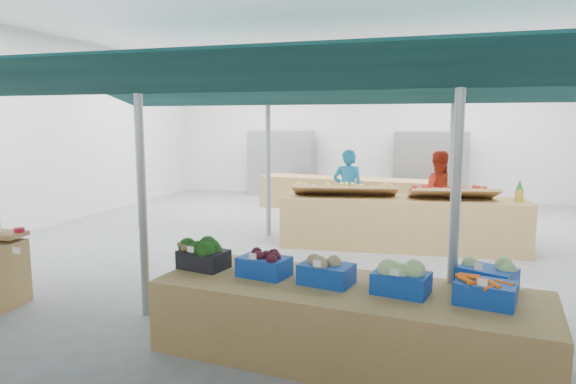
% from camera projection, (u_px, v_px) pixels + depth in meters
% --- Properties ---
extents(floor, '(13.00, 13.00, 0.00)m').
position_uv_depth(floor, '(310.00, 245.00, 9.71)').
color(floor, slate).
rests_on(floor, ground).
extents(hall, '(13.00, 13.00, 13.00)m').
position_uv_depth(hall, '(328.00, 105.00, 10.71)').
color(hall, silver).
rests_on(hall, ground).
extents(pole_grid, '(10.00, 4.60, 3.00)m').
position_uv_depth(pole_grid, '(330.00, 156.00, 7.59)').
color(pole_grid, gray).
rests_on(pole_grid, floor).
extents(awnings, '(9.50, 7.08, 0.30)m').
position_uv_depth(awnings, '(330.00, 89.00, 7.46)').
color(awnings, '#0A272D').
rests_on(awnings, pole_grid).
extents(back_shelving_left, '(2.00, 0.50, 2.00)m').
position_uv_depth(back_shelving_left, '(281.00, 164.00, 15.98)').
color(back_shelving_left, '#B23F33').
rests_on(back_shelving_left, floor).
extents(back_shelving_right, '(2.00, 0.50, 2.00)m').
position_uv_depth(back_shelving_right, '(430.00, 168.00, 14.68)').
color(back_shelving_right, '#B23F33').
rests_on(back_shelving_right, floor).
extents(veg_counter, '(3.86, 1.62, 0.73)m').
position_uv_depth(veg_counter, '(346.00, 322.00, 5.03)').
color(veg_counter, olive).
rests_on(veg_counter, floor).
extents(fruit_counter, '(4.44, 1.44, 0.93)m').
position_uv_depth(fruit_counter, '(401.00, 223.00, 9.42)').
color(fruit_counter, olive).
rests_on(fruit_counter, floor).
extents(far_counter, '(4.74, 1.39, 0.84)m').
position_uv_depth(far_counter, '(347.00, 194.00, 13.48)').
color(far_counter, olive).
rests_on(far_counter, floor).
extents(crate_stack, '(0.58, 0.48, 0.60)m').
position_uv_depth(crate_stack, '(464.00, 319.00, 5.29)').
color(crate_stack, '#0E3B9F').
rests_on(crate_stack, floor).
extents(vendor_left, '(0.67, 0.47, 1.74)m').
position_uv_depth(vendor_left, '(348.00, 191.00, 10.76)').
color(vendor_left, '#186C9D').
rests_on(vendor_left, floor).
extents(vendor_right, '(0.91, 0.74, 1.74)m').
position_uv_depth(vendor_right, '(437.00, 194.00, 10.23)').
color(vendor_right, '#A92814').
rests_on(vendor_right, floor).
extents(crate_broccoli, '(0.56, 0.45, 0.35)m').
position_uv_depth(crate_broccoli, '(204.00, 254.00, 5.57)').
color(crate_broccoli, black).
rests_on(crate_broccoli, veg_counter).
extents(crate_beets, '(0.56, 0.45, 0.29)m').
position_uv_depth(crate_beets, '(264.00, 263.00, 5.30)').
color(crate_beets, '#0E3B9F').
rests_on(crate_beets, veg_counter).
extents(crate_celeriac, '(0.56, 0.45, 0.31)m').
position_uv_depth(crate_celeriac, '(327.00, 270.00, 5.04)').
color(crate_celeriac, '#0E3B9F').
rests_on(crate_celeriac, veg_counter).
extents(crate_cabbage, '(0.56, 0.45, 0.35)m').
position_uv_depth(crate_cabbage, '(401.00, 277.00, 4.75)').
color(crate_cabbage, '#0E3B9F').
rests_on(crate_cabbage, veg_counter).
extents(crate_carrots, '(0.56, 0.45, 0.29)m').
position_uv_depth(crate_carrots, '(485.00, 292.00, 4.48)').
color(crate_carrots, '#0E3B9F').
rests_on(crate_carrots, veg_counter).
extents(sparrow, '(0.12, 0.09, 0.11)m').
position_uv_depth(sparrow, '(184.00, 247.00, 5.51)').
color(sparrow, brown).
rests_on(sparrow, crate_broccoli).
extents(pole_ribbon, '(0.12, 0.12, 0.28)m').
position_uv_depth(pole_ribbon, '(19.00, 232.00, 5.78)').
color(pole_ribbon, red).
rests_on(pole_ribbon, pole_grid).
extents(apple_heap_yellow, '(2.00, 1.04, 0.27)m').
position_uv_depth(apple_heap_yellow, '(345.00, 188.00, 9.44)').
color(apple_heap_yellow, '#997247').
rests_on(apple_heap_yellow, fruit_counter).
extents(apple_heap_red, '(1.60, 0.97, 0.27)m').
position_uv_depth(apple_heap_red, '(453.00, 191.00, 9.06)').
color(apple_heap_red, '#997247').
rests_on(apple_heap_red, fruit_counter).
extents(pineapple, '(0.14, 0.14, 0.39)m').
position_uv_depth(pineapple, '(519.00, 192.00, 8.84)').
color(pineapple, '#8C6019').
rests_on(pineapple, fruit_counter).
extents(crate_extra, '(0.60, 0.53, 0.32)m').
position_uv_depth(crate_extra, '(487.00, 273.00, 4.90)').
color(crate_extra, '#0E3B9F').
rests_on(crate_extra, veg_counter).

